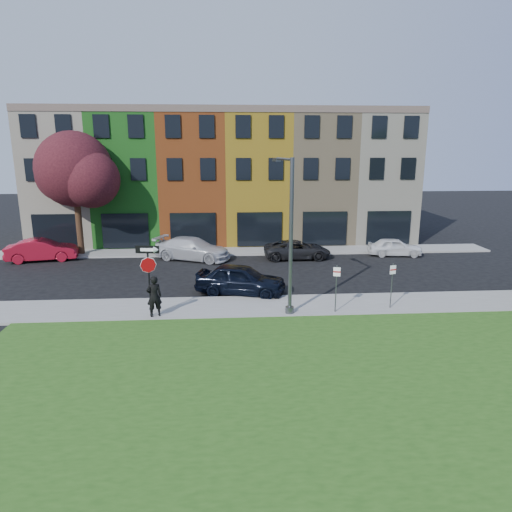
{
  "coord_description": "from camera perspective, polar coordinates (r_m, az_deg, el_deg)",
  "views": [
    {
      "loc": [
        -2.56,
        -17.84,
        7.63
      ],
      "look_at": [
        -1.09,
        4.0,
        2.35
      ],
      "focal_mm": 32.0,
      "sensor_mm": 36.0,
      "label": 1
    }
  ],
  "objects": [
    {
      "name": "parked_car_dark",
      "position": [
        31.79,
        5.16,
        0.81
      ],
      "size": [
        2.23,
        4.66,
        1.28
      ],
      "primitive_type": "imported",
      "rotation": [
        0.0,
        0.0,
        1.58
      ],
      "color": "black",
      "rests_on": "ground"
    },
    {
      "name": "rowhouse_block",
      "position": [
        39.11,
        -3.82,
        9.67
      ],
      "size": [
        30.0,
        10.12,
        10.0
      ],
      "color": "beige",
      "rests_on": "ground"
    },
    {
      "name": "tree_purple",
      "position": [
        34.42,
        -21.59,
        9.84
      ],
      "size": [
        6.23,
        5.45,
        8.56
      ],
      "color": "#311B10",
      "rests_on": "sidewalk_far"
    },
    {
      "name": "parked_car_silver",
      "position": [
        31.65,
        -7.94,
        0.91
      ],
      "size": [
        5.73,
        6.73,
        1.53
      ],
      "primitive_type": "imported",
      "rotation": [
        0.0,
        0.0,
        1.2
      ],
      "color": "silver",
      "rests_on": "ground"
    },
    {
      "name": "parking_sign_b",
      "position": [
        22.43,
        16.64,
        -2.91
      ],
      "size": [
        0.31,
        0.12,
        2.19
      ],
      "rotation": [
        0.0,
        0.0,
        0.28
      ],
      "color": "#4B4D50",
      "rests_on": "sidewalk_near"
    },
    {
      "name": "street_lamp",
      "position": [
        20.55,
        4.16,
        2.44
      ],
      "size": [
        0.83,
        2.55,
        7.04
      ],
      "rotation": [
        0.0,
        0.0,
        0.21
      ],
      "color": "#4B4D50",
      "rests_on": "sidewalk_near"
    },
    {
      "name": "parked_car_red",
      "position": [
        34.28,
        -25.18,
        0.69
      ],
      "size": [
        3.29,
        5.17,
        1.51
      ],
      "primitive_type": "imported",
      "rotation": [
        0.0,
        0.0,
        1.76
      ],
      "color": "maroon",
      "rests_on": "ground"
    },
    {
      "name": "sidewalk_near",
      "position": [
        22.63,
        8.04,
        -6.11
      ],
      "size": [
        40.0,
        3.0,
        0.12
      ],
      "primitive_type": "cube",
      "color": "gray",
      "rests_on": "ground"
    },
    {
      "name": "parking_sign_a",
      "position": [
        21.28,
        10.01,
        -3.33
      ],
      "size": [
        0.32,
        0.12,
        2.25
      ],
      "rotation": [
        0.0,
        0.0,
        -0.25
      ],
      "color": "#4B4D50",
      "rests_on": "sidewalk_near"
    },
    {
      "name": "stop_sign",
      "position": [
        20.78,
        -13.31,
        -1.31
      ],
      "size": [
        1.05,
        0.15,
        3.25
      ],
      "rotation": [
        0.0,
        0.0,
        -0.11
      ],
      "color": "black",
      "rests_on": "sidewalk_near"
    },
    {
      "name": "ground",
      "position": [
        19.57,
        4.02,
        -9.41
      ],
      "size": [
        120.0,
        120.0,
        0.0
      ],
      "primitive_type": "plane",
      "color": "black",
      "rests_on": "ground"
    },
    {
      "name": "sedan_near",
      "position": [
        24.04,
        -1.92,
        -2.93
      ],
      "size": [
        4.34,
        5.7,
        1.61
      ],
      "primitive_type": "imported",
      "rotation": [
        0.0,
        0.0,
        1.3
      ],
      "color": "black",
      "rests_on": "ground"
    },
    {
      "name": "sidewalk_far",
      "position": [
        33.7,
        -4.51,
        0.55
      ],
      "size": [
        40.0,
        2.4,
        0.12
      ],
      "primitive_type": "cube",
      "color": "gray",
      "rests_on": "ground"
    },
    {
      "name": "man",
      "position": [
        21.05,
        -12.61,
        -4.94
      ],
      "size": [
        0.98,
        0.89,
        1.89
      ],
      "primitive_type": "imported",
      "rotation": [
        0.0,
        0.0,
        3.49
      ],
      "color": "black",
      "rests_on": "sidewalk_near"
    },
    {
      "name": "parked_car_white",
      "position": [
        33.99,
        16.97,
        1.1
      ],
      "size": [
        2.39,
        4.09,
        1.27
      ],
      "primitive_type": "imported",
      "rotation": [
        0.0,
        0.0,
        1.45
      ],
      "color": "white",
      "rests_on": "ground"
    }
  ]
}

